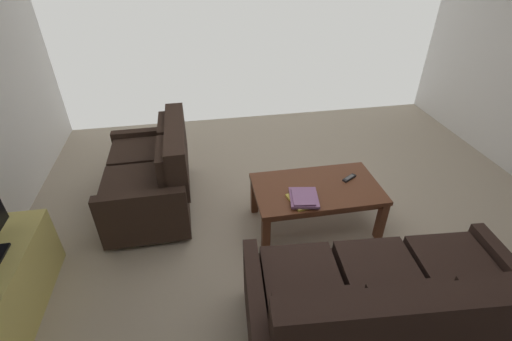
% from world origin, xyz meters
% --- Properties ---
extents(ground_plane, '(5.61, 5.37, 0.01)m').
position_xyz_m(ground_plane, '(0.00, 0.00, -0.00)').
color(ground_plane, tan).
extents(sofa_main, '(1.89, 0.98, 0.83)m').
position_xyz_m(sofa_main, '(-0.20, 1.13, 0.36)').
color(sofa_main, black).
rests_on(sofa_main, ground).
extents(loveseat_near, '(0.83, 1.31, 0.91)m').
position_xyz_m(loveseat_near, '(1.40, -0.70, 0.38)').
color(loveseat_near, black).
rests_on(loveseat_near, ground).
extents(coffee_table, '(1.18, 0.68, 0.45)m').
position_xyz_m(coffee_table, '(-0.13, -0.11, 0.39)').
color(coffee_table, brown).
rests_on(coffee_table, ground).
extents(tv_stand, '(0.46, 1.11, 0.54)m').
position_xyz_m(tv_stand, '(2.44, 0.45, 0.27)').
color(tv_stand, '#D8C666').
rests_on(tv_stand, ground).
extents(book_stack, '(0.29, 0.32, 0.06)m').
position_xyz_m(book_stack, '(0.06, 0.07, 0.48)').
color(book_stack, '#E0CC4C').
rests_on(book_stack, coffee_table).
extents(tv_remote, '(0.16, 0.12, 0.02)m').
position_xyz_m(tv_remote, '(-0.48, -0.18, 0.46)').
color(tv_remote, black).
rests_on(tv_remote, coffee_table).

